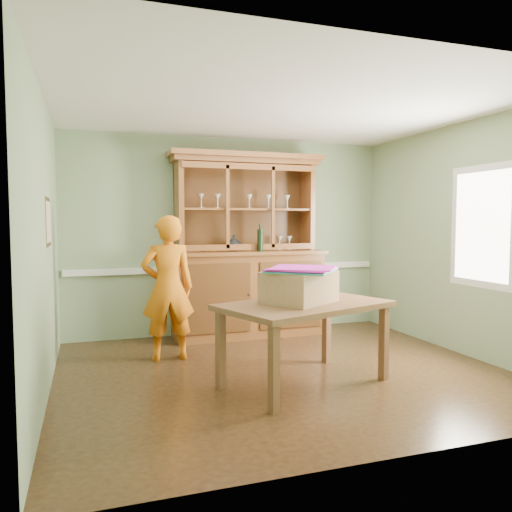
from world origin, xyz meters
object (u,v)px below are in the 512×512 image
object	(u,v)px
china_hutch	(247,272)
cardboard_box	(299,287)
person	(168,288)
dining_table	(304,312)

from	to	relation	value
china_hutch	cardboard_box	distance (m)	2.12
china_hutch	person	bearing A→B (deg)	-144.27
china_hutch	person	size ratio (longest dim) A/B	1.52
dining_table	china_hutch	bearing A→B (deg)	67.94
china_hutch	person	world-z (taller)	china_hutch
dining_table	person	world-z (taller)	person
cardboard_box	dining_table	bearing A→B (deg)	-43.24
china_hutch	person	distance (m)	1.49
dining_table	cardboard_box	xyz separation A→B (m)	(-0.04, 0.04, 0.24)
china_hutch	person	xyz separation A→B (m)	(-1.21, -0.87, -0.05)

